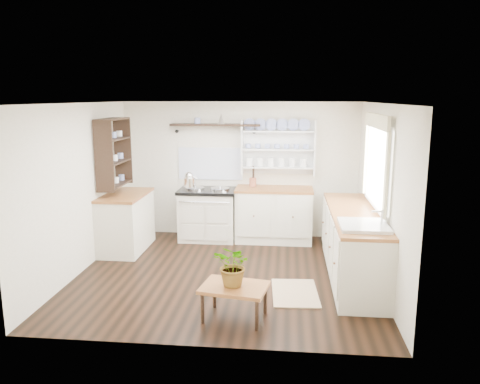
{
  "coord_description": "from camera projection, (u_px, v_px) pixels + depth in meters",
  "views": [
    {
      "loc": [
        0.8,
        -5.99,
        2.38
      ],
      "look_at": [
        0.17,
        0.25,
        1.1
      ],
      "focal_mm": 35.0,
      "sensor_mm": 36.0,
      "label": 1
    }
  ],
  "objects": [
    {
      "name": "left_cabinets",
      "position": [
        126.0,
        221.0,
        7.35
      ],
      "size": [
        0.62,
        1.13,
        0.9
      ],
      "color": "beige",
      "rests_on": "floor"
    },
    {
      "name": "wall_right",
      "position": [
        381.0,
        195.0,
        5.96
      ],
      "size": [
        0.02,
        3.8,
        2.3
      ],
      "primitive_type": "cube",
      "color": "beige",
      "rests_on": "ground"
    },
    {
      "name": "left_shelving",
      "position": [
        114.0,
        152.0,
        7.14
      ],
      "size": [
        0.28,
        0.8,
        1.05
      ],
      "primitive_type": "cube",
      "color": "black",
      "rests_on": "wall_left"
    },
    {
      "name": "wall_back",
      "position": [
        240.0,
        170.0,
        8.01
      ],
      "size": [
        4.0,
        0.02,
        2.3
      ],
      "primitive_type": "cube",
      "color": "beige",
      "rests_on": "ground"
    },
    {
      "name": "ceiling",
      "position": [
        225.0,
        103.0,
        5.93
      ],
      "size": [
        4.0,
        3.8,
        0.01
      ],
      "primitive_type": "cube",
      "color": "white",
      "rests_on": "wall_back"
    },
    {
      "name": "utensil_crock",
      "position": [
        253.0,
        182.0,
        7.81
      ],
      "size": [
        0.12,
        0.12,
        0.14
      ],
      "primitive_type": "cylinder",
      "color": "#A1563B",
      "rests_on": "back_cabinets"
    },
    {
      "name": "back_cabinets",
      "position": [
        274.0,
        214.0,
        7.8
      ],
      "size": [
        1.27,
        0.63,
        0.9
      ],
      "color": "beige",
      "rests_on": "floor"
    },
    {
      "name": "window",
      "position": [
        376.0,
        161.0,
        6.03
      ],
      "size": [
        0.08,
        1.55,
        1.22
      ],
      "color": "white",
      "rests_on": "wall_right"
    },
    {
      "name": "kettle",
      "position": [
        189.0,
        179.0,
        7.67
      ],
      "size": [
        0.19,
        0.19,
        0.23
      ],
      "primitive_type": null,
      "color": "silver",
      "rests_on": "aga_cooker"
    },
    {
      "name": "center_table",
      "position": [
        234.0,
        290.0,
        5.06
      ],
      "size": [
        0.77,
        0.61,
        0.38
      ],
      "rotation": [
        0.0,
        0.0,
        -0.17
      ],
      "color": "brown",
      "rests_on": "floor"
    },
    {
      "name": "potted_plant",
      "position": [
        234.0,
        265.0,
        5.0
      ],
      "size": [
        0.54,
        0.52,
        0.46
      ],
      "primitive_type": "imported",
      "rotation": [
        0.0,
        0.0,
        -0.49
      ],
      "color": "#3F7233",
      "rests_on": "center_table"
    },
    {
      "name": "aga_cooker",
      "position": [
        208.0,
        214.0,
        7.88
      ],
      "size": [
        0.96,
        0.67,
        0.89
      ],
      "color": "beige",
      "rests_on": "floor"
    },
    {
      "name": "right_cabinets",
      "position": [
        353.0,
        244.0,
        6.23
      ],
      "size": [
        0.62,
        2.43,
        0.9
      ],
      "color": "beige",
      "rests_on": "floor"
    },
    {
      "name": "belfast_sink",
      "position": [
        363.0,
        235.0,
        5.43
      ],
      "size": [
        0.55,
        0.6,
        0.45
      ],
      "color": "white",
      "rests_on": "right_cabinets"
    },
    {
      "name": "floor",
      "position": [
        226.0,
        274.0,
        6.39
      ],
      "size": [
        4.0,
        3.8,
        0.01
      ],
      "primitive_type": "cube",
      "color": "black",
      "rests_on": "ground"
    },
    {
      "name": "plate_rack",
      "position": [
        278.0,
        147.0,
        7.83
      ],
      "size": [
        1.2,
        0.22,
        0.9
      ],
      "color": "white",
      "rests_on": "wall_back"
    },
    {
      "name": "wall_left",
      "position": [
        80.0,
        189.0,
        6.36
      ],
      "size": [
        0.02,
        3.8,
        2.3
      ],
      "primitive_type": "cube",
      "color": "beige",
      "rests_on": "ground"
    },
    {
      "name": "high_shelf",
      "position": [
        215.0,
        126.0,
        7.78
      ],
      "size": [
        1.5,
        0.29,
        0.16
      ],
      "color": "black",
      "rests_on": "wall_back"
    },
    {
      "name": "floor_rug",
      "position": [
        295.0,
        293.0,
        5.76
      ],
      "size": [
        0.6,
        0.88,
        0.02
      ],
      "primitive_type": "cube",
      "rotation": [
        0.0,
        0.0,
        0.06
      ],
      "color": "#9B805A",
      "rests_on": "floor"
    }
  ]
}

